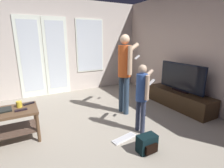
# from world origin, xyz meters

# --- Properties ---
(ground_plane) EXTENTS (5.57, 5.33, 0.02)m
(ground_plane) POSITION_xyz_m (0.00, 0.00, -0.01)
(ground_plane) COLOR #9E9484
(wall_back_with_doors) EXTENTS (5.57, 0.09, 2.64)m
(wall_back_with_doors) POSITION_xyz_m (0.04, 2.63, 1.28)
(wall_back_with_doors) COLOR beige
(wall_back_with_doors) RESTS_ON ground_plane
(wall_right_plain) EXTENTS (0.06, 5.33, 2.61)m
(wall_right_plain) POSITION_xyz_m (2.76, 0.00, 1.30)
(wall_right_plain) COLOR beige
(wall_right_plain) RESTS_ON ground_plane
(coffee_table) EXTENTS (0.87, 0.54, 0.51)m
(coffee_table) POSITION_xyz_m (-1.01, 0.47, 0.37)
(coffee_table) COLOR brown
(coffee_table) RESTS_ON ground_plane
(tv_stand) EXTENTS (0.48, 1.60, 0.38)m
(tv_stand) POSITION_xyz_m (2.44, 0.19, 0.19)
(tv_stand) COLOR #382514
(tv_stand) RESTS_ON ground_plane
(flat_screen_tv) EXTENTS (0.08, 1.18, 0.65)m
(flat_screen_tv) POSITION_xyz_m (2.44, 0.19, 0.71)
(flat_screen_tv) COLOR black
(flat_screen_tv) RESTS_ON tv_stand
(person_adult) EXTENTS (0.67, 0.48, 1.65)m
(person_adult) POSITION_xyz_m (1.15, 0.55, 0.99)
(person_adult) COLOR #2E4055
(person_adult) RESTS_ON ground_plane
(person_child) EXTENTS (0.49, 0.34, 1.17)m
(person_child) POSITION_xyz_m (0.98, -0.26, 0.71)
(person_child) COLOR #30374E
(person_child) RESTS_ON ground_plane
(backpack) EXTENTS (0.28, 0.21, 0.25)m
(backpack) POSITION_xyz_m (0.72, -0.76, 0.12)
(backpack) COLOR black
(backpack) RESTS_ON ground_plane
(loose_keyboard) EXTENTS (0.46, 0.21, 0.02)m
(loose_keyboard) POSITION_xyz_m (0.60, -0.33, 0.01)
(loose_keyboard) COLOR white
(loose_keyboard) RESTS_ON ground_plane
(laptop_closed) EXTENTS (0.33, 0.24, 0.02)m
(laptop_closed) POSITION_xyz_m (-1.09, 0.51, 0.52)
(laptop_closed) COLOR black
(laptop_closed) RESTS_ON coffee_table
(cup_near_edge) EXTENTS (0.08, 0.08, 0.10)m
(cup_near_edge) POSITION_xyz_m (-0.83, 0.55, 0.56)
(cup_near_edge) COLOR gold
(cup_near_edge) RESTS_ON coffee_table
(tv_remote_black) EXTENTS (0.17, 0.07, 0.02)m
(tv_remote_black) POSITION_xyz_m (-0.81, 0.39, 0.52)
(tv_remote_black) COLOR black
(tv_remote_black) RESTS_ON coffee_table
(dvd_remote_slim) EXTENTS (0.18, 0.11, 0.02)m
(dvd_remote_slim) POSITION_xyz_m (-0.68, 0.62, 0.52)
(dvd_remote_slim) COLOR black
(dvd_remote_slim) RESTS_ON coffee_table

